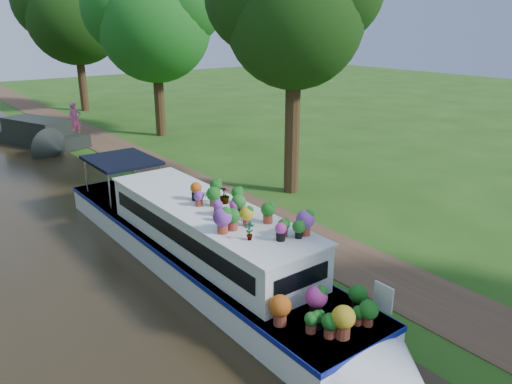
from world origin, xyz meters
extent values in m
plane|color=#214C13|center=(0.00, 0.00, 0.00)|extent=(100.00, 100.00, 0.00)
cube|color=black|center=(-6.00, 0.00, 0.01)|extent=(10.00, 100.00, 0.02)
cube|color=#4D3624|center=(1.20, 0.00, 0.01)|extent=(2.20, 100.00, 0.03)
cube|color=white|center=(-2.25, 0.11, 0.40)|extent=(2.20, 12.00, 0.75)
cube|color=navy|center=(-2.25, 0.11, 0.71)|extent=(2.24, 12.04, 0.12)
cube|color=white|center=(-2.25, -0.69, 1.29)|extent=(1.80, 7.00, 1.05)
cube|color=white|center=(-2.25, -0.69, 1.85)|extent=(1.90, 7.10, 0.06)
cube|color=black|center=(-1.34, -0.69, 1.37)|extent=(0.03, 6.40, 0.38)
cube|color=black|center=(-3.16, -0.69, 1.37)|extent=(0.03, 6.40, 0.38)
cube|color=black|center=(-2.25, 4.41, 1.92)|extent=(1.90, 2.40, 0.10)
cube|color=white|center=(-1.10, -5.29, 1.07)|extent=(0.04, 0.45, 0.55)
imported|color=#16541A|center=(-2.62, -2.99, 2.08)|extent=(0.22, 0.26, 0.41)
imported|color=#16541A|center=(-1.80, -0.86, 2.10)|extent=(0.32, 0.32, 0.44)
cylinder|color=#332011|center=(3.80, 3.00, 2.27)|extent=(0.56, 0.56, 4.55)
sphere|color=black|center=(3.80, 3.00, 6.23)|extent=(4.80, 4.80, 4.80)
cylinder|color=#332011|center=(4.50, 15.00, 1.92)|extent=(0.56, 0.56, 3.85)
sphere|color=#16541A|center=(4.50, 15.00, 5.95)|extent=(6.00, 6.00, 6.00)
sphere|color=#16541A|center=(5.70, 14.10, 7.15)|extent=(4.50, 4.50, 4.50)
sphere|color=#16541A|center=(3.45, 16.05, 6.85)|extent=(4.80, 4.80, 4.80)
cylinder|color=#332011|center=(4.00, 26.00, 2.10)|extent=(0.56, 0.56, 4.20)
sphere|color=black|center=(4.00, 26.00, 6.51)|extent=(6.60, 6.60, 6.60)
sphere|color=black|center=(2.85, 27.16, 7.50)|extent=(5.28, 5.28, 5.28)
cube|color=black|center=(-1.75, 17.24, 0.34)|extent=(4.14, 6.66, 0.64)
cube|color=black|center=(-1.75, 16.71, 1.03)|extent=(2.80, 4.03, 0.74)
imported|color=pink|center=(0.50, 17.45, 0.98)|extent=(0.72, 0.50, 1.91)
imported|color=#27651E|center=(0.05, -0.24, 0.19)|extent=(0.38, 0.35, 0.38)
camera|label=1|loc=(-8.21, -10.53, 6.13)|focal=35.00mm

